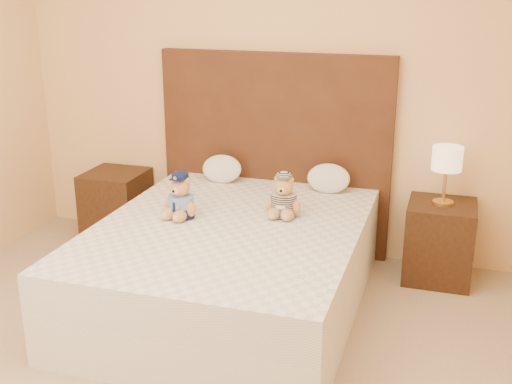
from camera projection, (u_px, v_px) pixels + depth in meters
The scene contains 10 objects.
room_walls at pixel (170, 22), 2.90m from camera, with size 4.04×4.52×2.72m.
bed at pixel (230, 265), 4.06m from camera, with size 1.60×2.00×0.55m.
headboard at pixel (274, 153), 4.82m from camera, with size 1.75×0.08×1.50m, color #492715.
nightstand_left at pixel (117, 205), 5.14m from camera, with size 0.45×0.45×0.55m, color #3D2113.
nightstand_right at pixel (439, 241), 4.42m from camera, with size 0.45×0.45×0.55m, color #3D2113.
lamp at pixel (447, 161), 4.24m from camera, with size 0.20×0.20×0.40m.
teddy_police at pixel (181, 196), 4.05m from camera, with size 0.25×0.24×0.29m, color #C2814B, non-canonical shape.
teddy_prisoner at pixel (284, 196), 4.07m from camera, with size 0.24×0.23×0.27m, color #C2814B, non-canonical shape.
pillow_left at pixel (222, 168), 4.79m from camera, with size 0.31×0.20×0.22m, color white.
pillow_right at pixel (329, 177), 4.56m from camera, with size 0.31×0.20×0.22m, color white.
Camera 1 is at (1.27, -2.28, 1.99)m, focal length 45.00 mm.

